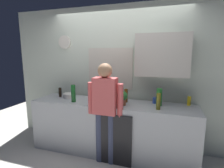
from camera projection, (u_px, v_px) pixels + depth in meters
The scene contains 15 objects.
ground_plane at pixel (106, 161), 2.86m from camera, with size 8.00×8.00×0.00m, color silver.
kitchen_counter at pixel (111, 128), 3.06m from camera, with size 2.81×0.64×0.91m, color #B2B7BC.
dishwasher_panel at pixel (114, 140), 2.71m from camera, with size 0.56×0.02×0.82m, color black.
back_wall_assembly at pixel (123, 74), 3.25m from camera, with size 4.41×0.42×2.60m.
coffee_maker at pixel (103, 96), 2.82m from camera, with size 0.20×0.20×0.33m.
bottle_clear_soda at pixel (159, 97), 2.79m from camera, with size 0.09×0.09×0.28m, color #2D8C33.
bottle_amber_beer at pixel (126, 96), 3.00m from camera, with size 0.06×0.06×0.23m, color brown.
bottle_green_wine at pixel (73, 93), 3.01m from camera, with size 0.07×0.07×0.30m, color #195923.
bottle_dark_sauce at pixel (60, 92), 3.38m from camera, with size 0.06×0.06×0.18m, color black.
bottle_olive_oil at pixel (158, 101), 2.60m from camera, with size 0.06×0.06×0.25m, color olive.
cup_blue_mug at pixel (155, 100), 2.94m from camera, with size 0.08×0.08×0.10m, color #3351B2.
mixing_bowl at pixel (69, 95), 3.33m from camera, with size 0.22×0.22×0.08m, color white.
potted_plant at pixel (123, 97), 2.82m from camera, with size 0.15×0.15×0.23m.
dish_soap at pixel (189, 101), 2.82m from camera, with size 0.06×0.06×0.18m.
person_at_sink at pixel (105, 105), 2.70m from camera, with size 0.57×0.22×1.60m.
Camera 1 is at (0.89, -2.44, 1.74)m, focal length 28.05 mm.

